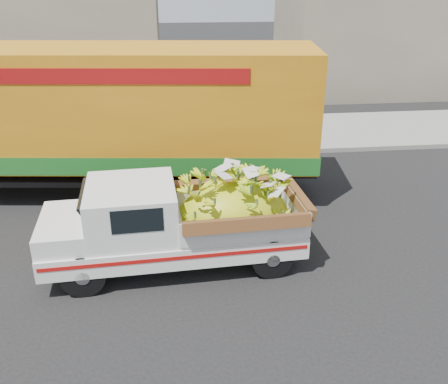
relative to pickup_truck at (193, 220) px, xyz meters
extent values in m
plane|color=black|center=(-1.71, -0.12, -0.96)|extent=(100.00, 100.00, 0.00)
cube|color=gray|center=(-1.71, 6.27, -0.88)|extent=(60.00, 0.25, 0.15)
cube|color=gray|center=(-1.71, 8.37, -0.89)|extent=(60.00, 4.00, 0.14)
cube|color=gray|center=(12.29, 15.27, 2.04)|extent=(14.00, 6.00, 6.00)
cylinder|color=black|center=(-2.08, -0.91, -0.55)|extent=(0.83, 0.29, 0.82)
cylinder|color=black|center=(-2.17, 0.66, -0.55)|extent=(0.83, 0.29, 0.82)
cylinder|color=black|center=(1.47, -0.70, -0.55)|extent=(0.83, 0.29, 0.82)
cylinder|color=black|center=(1.38, 0.87, -0.55)|extent=(0.83, 0.29, 0.82)
cube|color=silver|center=(-0.40, -0.02, -0.36)|extent=(5.16, 2.13, 0.42)
cube|color=#A50F0C|center=(-0.35, -0.94, -0.29)|extent=(4.95, 0.31, 0.08)
cube|color=silver|center=(-2.89, -0.17, -0.47)|extent=(0.22, 1.80, 0.15)
cube|color=silver|center=(-2.47, -0.15, 0.05)|extent=(1.02, 1.77, 0.39)
cube|color=silver|center=(-1.18, -0.07, 0.34)|extent=(1.77, 1.86, 0.97)
cube|color=black|center=(-1.02, -0.95, 0.52)|extent=(0.92, 0.07, 0.45)
cube|color=silver|center=(0.89, 0.05, 0.13)|extent=(2.58, 1.98, 0.55)
ellipsoid|color=yellow|center=(0.78, 0.05, 0.01)|extent=(2.32, 1.60, 1.38)
cylinder|color=black|center=(1.96, 2.29, -0.41)|extent=(1.13, 0.44, 1.10)
cylinder|color=black|center=(2.19, 4.27, -0.41)|extent=(1.13, 0.44, 1.10)
cylinder|color=black|center=(0.76, 2.42, -0.41)|extent=(1.13, 0.44, 1.10)
cylinder|color=black|center=(0.99, 4.41, -0.41)|extent=(1.13, 0.44, 1.10)
cube|color=black|center=(-2.60, 3.82, -0.18)|extent=(12.04, 2.37, 0.36)
cube|color=#C07A12|center=(-2.60, 3.82, 1.42)|extent=(11.97, 3.83, 2.84)
cube|color=#1C621F|center=(-2.60, 3.82, 0.25)|extent=(12.03, 3.86, 0.45)
cube|color=maroon|center=(-2.74, 2.57, 2.39)|extent=(8.35, 0.98, 0.35)
camera|label=1|loc=(-0.36, -8.82, 4.57)|focal=40.00mm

